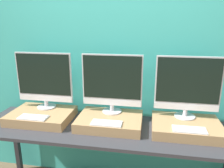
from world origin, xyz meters
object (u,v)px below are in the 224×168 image
monitor_center (112,82)px  keyboard_center (107,123)px  monitor_right (188,86)px  monitor_left (44,79)px  keyboard_right (189,130)px  keyboard_left (33,117)px

monitor_center → keyboard_center: (0.00, -0.26, -0.29)m
monitor_right → monitor_left: bearing=180.0°
keyboard_right → monitor_right: bearing=90.0°
monitor_right → keyboard_right: size_ratio=2.14×
keyboard_center → monitor_center: bearing=90.0°
keyboard_center → monitor_left: bearing=158.6°
keyboard_right → keyboard_left: bearing=180.0°
keyboard_center → keyboard_right: bearing=0.0°
monitor_left → monitor_right: 1.35m
monitor_right → keyboard_right: (-0.00, -0.26, -0.29)m
monitor_left → monitor_right: same height
monitor_center → keyboard_right: (0.67, -0.26, -0.29)m
monitor_left → monitor_center: same height
keyboard_center → monitor_right: monitor_right is taller
monitor_left → monitor_center: 0.67m
keyboard_left → keyboard_right: 1.35m
monitor_right → keyboard_left: bearing=-168.9°
monitor_left → keyboard_left: monitor_left is taller
keyboard_left → keyboard_right: size_ratio=1.00×
monitor_left → keyboard_right: monitor_left is taller
keyboard_left → keyboard_center: size_ratio=1.00×
keyboard_right → keyboard_center: bearing=180.0°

